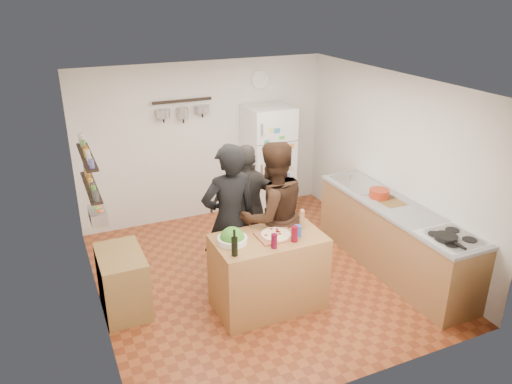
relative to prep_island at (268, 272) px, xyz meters
name	(u,v)px	position (x,y,z in m)	size (l,w,h in m)	color
room_shell	(247,177)	(0.17, 1.03, 0.79)	(4.20, 4.20, 4.20)	brown
prep_island	(268,272)	(0.00, 0.00, 0.00)	(1.25, 0.72, 0.91)	#A7703D
pizza_board	(276,236)	(0.08, -0.02, 0.47)	(0.42, 0.34, 0.02)	#985337
pizza	(276,234)	(0.08, -0.02, 0.48)	(0.34, 0.34, 0.02)	beige
salad_bowl	(232,240)	(-0.42, 0.05, 0.49)	(0.33, 0.33, 0.07)	white
wine_bottle	(235,247)	(-0.50, -0.22, 0.56)	(0.07, 0.07, 0.21)	black
wine_glass_near	(274,241)	(-0.05, -0.24, 0.54)	(0.07, 0.07, 0.16)	#50061D
wine_glass_far	(295,234)	(0.22, -0.20, 0.55)	(0.07, 0.07, 0.18)	#5B0716
pepper_mill	(302,221)	(0.45, 0.05, 0.55)	(0.06, 0.06, 0.20)	#95613E
salt_canister	(297,231)	(0.30, -0.12, 0.52)	(0.09, 0.09, 0.14)	#1B4295
person_left	(230,220)	(-0.27, 0.51, 0.50)	(0.69, 0.46, 1.91)	black
person_center	(272,216)	(0.25, 0.44, 0.49)	(0.91, 0.71, 1.88)	black
person_back	(248,207)	(0.16, 0.98, 0.39)	(0.99, 0.41, 1.70)	#2F2C29
counter_run	(394,238)	(1.87, 0.09, -0.01)	(0.63, 2.63, 0.90)	#9E7042
stove_top	(452,238)	(1.87, -0.86, 0.46)	(0.60, 0.62, 0.02)	white
skillet	(446,237)	(1.77, -0.86, 0.49)	(0.25, 0.25, 0.05)	black
sink	(359,184)	(1.87, 0.94, 0.46)	(0.50, 0.80, 0.03)	silver
cutting_board	(390,202)	(1.87, 0.25, 0.46)	(0.30, 0.40, 0.02)	olive
red_bowl	(379,193)	(1.82, 0.42, 0.52)	(0.26, 0.26, 0.11)	#A52A12
fridge	(268,161)	(1.12, 2.39, 0.45)	(0.70, 0.68, 1.80)	white
wall_clock	(260,80)	(1.12, 2.72, 1.69)	(0.30, 0.30, 0.03)	silver
spice_shelf_lower	(91,187)	(-1.76, 0.84, 1.04)	(0.12, 1.00, 0.03)	black
spice_shelf_upper	(87,156)	(-1.76, 0.84, 1.40)	(0.12, 1.00, 0.03)	black
produce_basket	(98,215)	(-1.73, 0.84, 0.69)	(0.18, 0.35, 0.14)	silver
side_table	(123,282)	(-1.57, 0.63, -0.09)	(0.50, 0.80, 0.73)	#A37D44
pot_rack	(182,101)	(-0.18, 2.64, 1.49)	(0.90, 0.04, 0.04)	black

